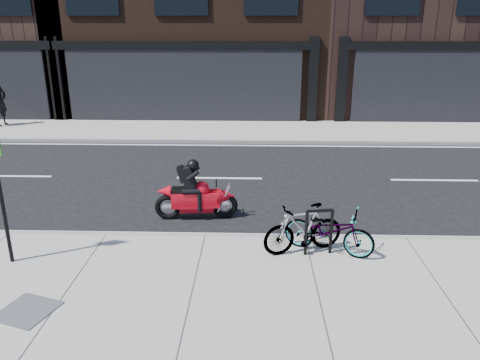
{
  "coord_description": "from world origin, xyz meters",
  "views": [
    {
      "loc": [
        0.96,
        -10.46,
        4.21
      ],
      "look_at": [
        0.67,
        -0.76,
        0.9
      ],
      "focal_mm": 35.0,
      "sensor_mm": 36.0,
      "label": 1
    }
  ],
  "objects_px": {
    "bicycle_front": "(329,230)",
    "utility_grate": "(27,311)",
    "motorcycle": "(200,195)",
    "bike_rack": "(319,228)",
    "bicycle_rear": "(303,228)"
  },
  "relations": [
    {
      "from": "bicycle_front",
      "to": "utility_grate",
      "type": "height_order",
      "value": "bicycle_front"
    },
    {
      "from": "bike_rack",
      "to": "utility_grate",
      "type": "xyz_separation_m",
      "value": [
        -4.54,
        -1.95,
        -0.51
      ]
    },
    {
      "from": "bicycle_front",
      "to": "bicycle_rear",
      "type": "distance_m",
      "value": 0.47
    },
    {
      "from": "bicycle_rear",
      "to": "bicycle_front",
      "type": "bearing_deg",
      "value": 70.77
    },
    {
      "from": "motorcycle",
      "to": "utility_grate",
      "type": "relative_size",
      "value": 2.47
    },
    {
      "from": "bike_rack",
      "to": "bicycle_front",
      "type": "relative_size",
      "value": 0.53
    },
    {
      "from": "utility_grate",
      "to": "bicycle_front",
      "type": "bearing_deg",
      "value": 23.13
    },
    {
      "from": "bicycle_front",
      "to": "motorcycle",
      "type": "relative_size",
      "value": 0.9
    },
    {
      "from": "bicycle_front",
      "to": "bicycle_rear",
      "type": "height_order",
      "value": "bicycle_rear"
    },
    {
      "from": "bicycle_front",
      "to": "utility_grate",
      "type": "xyz_separation_m",
      "value": [
        -4.74,
        -2.02,
        -0.43
      ]
    },
    {
      "from": "bicycle_rear",
      "to": "utility_grate",
      "type": "height_order",
      "value": "bicycle_rear"
    },
    {
      "from": "motorcycle",
      "to": "utility_grate",
      "type": "height_order",
      "value": "motorcycle"
    },
    {
      "from": "bike_rack",
      "to": "utility_grate",
      "type": "distance_m",
      "value": 4.97
    },
    {
      "from": "bicycle_front",
      "to": "motorcycle",
      "type": "xyz_separation_m",
      "value": [
        -2.59,
        1.79,
        -0.01
      ]
    },
    {
      "from": "bike_rack",
      "to": "bicycle_rear",
      "type": "bearing_deg",
      "value": 164.19
    }
  ]
}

